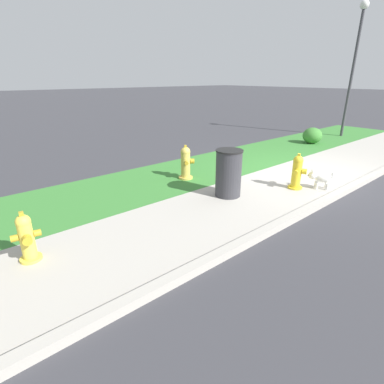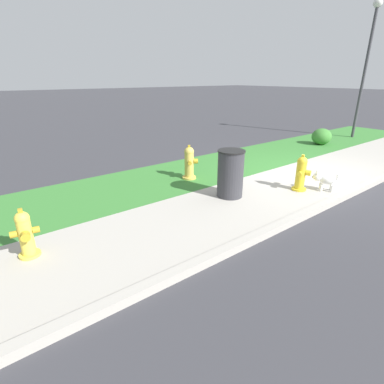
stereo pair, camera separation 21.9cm
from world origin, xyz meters
The scene contains 11 objects.
ground_plane centered at (0.00, 0.00, 0.00)m, with size 120.00×120.00×0.00m, color #38383D.
sidewalk_pavement centered at (0.00, 0.00, 0.01)m, with size 18.00×2.11×0.01m, color #ADA89E.
grass_verge centered at (0.00, 2.23, 0.00)m, with size 18.00×2.34×0.01m, color #387A33.
street_curb centered at (0.00, -1.14, 0.06)m, with size 18.00×0.16×0.12m, color #ADA89E.
fire_hydrant_far_end centered at (-6.28, 0.51, 0.35)m, with size 0.37×0.34×0.72m.
fire_hydrant_mid_block centered at (-2.44, 1.85, 0.40)m, with size 0.38×0.39×0.83m.
fire_hydrant_by_grass_verge centered at (-1.05, -0.29, 0.39)m, with size 0.39×0.36×0.80m.
small_white_dog centered at (-0.66, -0.64, 0.26)m, with size 0.40×0.46×0.46m.
street_lamp centered at (6.14, 1.94, 3.24)m, with size 0.32×0.32×4.95m.
trash_bin centered at (-2.50, 0.40, 0.49)m, with size 0.55×0.55×0.98m.
shrub_bush_near_lamp centered at (3.76, 1.97, 0.29)m, with size 0.69×0.69×0.58m.
Camera 2 is at (-6.71, -3.68, 2.34)m, focal length 28.00 mm.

